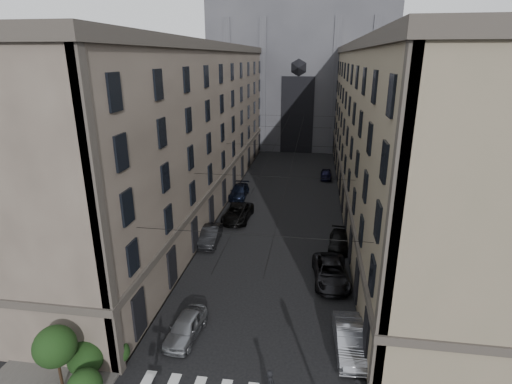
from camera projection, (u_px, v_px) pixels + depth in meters
The scene contains 15 objects.
sidewalk_left at pixel (203, 198), 51.46m from camera, with size 7.00×80.00×0.15m, color #383533.
sidewalk_right at pixel (370, 206), 48.52m from camera, with size 7.00×80.00×0.15m, color #383533.
building_left at pixel (176, 125), 48.89m from camera, with size 13.60×60.60×18.85m.
building_right at pixel (404, 131), 45.12m from camera, with size 13.60×60.60×18.85m.
gothic_tower at pixel (302, 54), 80.77m from camera, with size 35.00×23.00×58.00m.
shrub_cluster at pixel (77, 359), 21.63m from camera, with size 3.90×4.40×3.90m.
tram_wires at pixel (285, 146), 47.34m from camera, with size 14.00×60.00×0.43m.
car_left_near at pixel (186, 327), 25.83m from camera, with size 1.77×4.40×1.50m, color gray.
car_left_midnear at pixel (210, 235), 38.95m from camera, with size 1.68×4.83×1.59m, color black.
car_left_midfar at pixel (238, 213), 44.42m from camera, with size 2.73×5.92×1.64m, color black.
car_left_far at pixel (239, 191), 51.81m from camera, with size 2.10×5.16×1.50m, color black.
car_right_near at pixel (350, 340), 24.53m from camera, with size 1.75×5.02×1.65m, color gray.
car_right_midnear at pixel (331, 272), 32.25m from camera, with size 2.74×5.95×1.65m, color black.
car_right_midfar at pixel (339, 241), 38.03m from camera, with size 1.88×4.62×1.34m, color black.
car_right_far at pixel (326, 174), 59.52m from camera, with size 1.64×4.06×1.38m, color black.
Camera 1 is at (3.47, -10.93, 17.34)m, focal length 28.00 mm.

